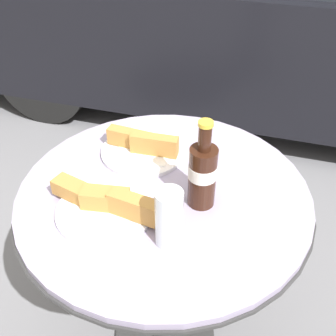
# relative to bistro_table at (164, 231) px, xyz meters

# --- Properties ---
(bistro_table) EXTENTS (0.80, 0.80, 0.74)m
(bistro_table) POSITION_rel_bistro_table_xyz_m (0.00, 0.00, 0.00)
(bistro_table) COLOR #333333
(bistro_table) RESTS_ON ground_plane
(cola_bottle_left) EXTENTS (0.07, 0.07, 0.25)m
(cola_bottle_left) POSITION_rel_bistro_table_xyz_m (0.10, -0.01, 0.25)
(cola_bottle_left) COLOR #33190F
(cola_bottle_left) RESTS_ON bistro_table
(drinking_glass) EXTENTS (0.06, 0.06, 0.15)m
(drinking_glass) POSITION_rel_bistro_table_xyz_m (0.06, -0.17, 0.23)
(drinking_glass) COLOR black
(drinking_glass) RESTS_ON bistro_table
(lunch_plate_near) EXTENTS (0.31, 0.25, 0.07)m
(lunch_plate_near) POSITION_rel_bistro_table_xyz_m (-0.12, -0.12, 0.18)
(lunch_plate_near) COLOR white
(lunch_plate_near) RESTS_ON bistro_table
(lunch_plate_far) EXTENTS (0.25, 0.25, 0.07)m
(lunch_plate_far) POSITION_rel_bistro_table_xyz_m (-0.11, 0.15, 0.18)
(lunch_plate_far) COLOR white
(lunch_plate_far) RESTS_ON bistro_table
(parked_car) EXTENTS (4.09, 1.66, 1.36)m
(parked_car) POSITION_rel_bistro_table_xyz_m (0.03, 2.05, 0.05)
(parked_car) COLOR black
(parked_car) RESTS_ON ground_plane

